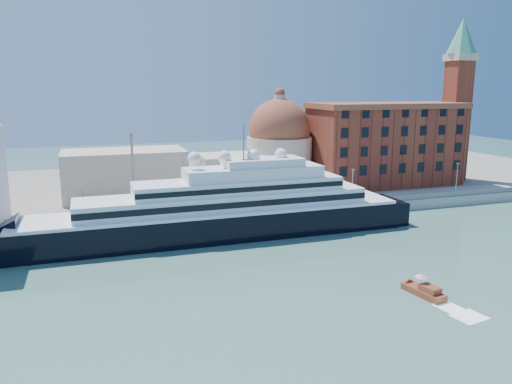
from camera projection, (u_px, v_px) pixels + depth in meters
name	position (u px, v px, depth m)	size (l,w,h in m)	color
ground	(282.00, 273.00, 80.61)	(400.00, 400.00, 0.00)	#386158
quay	(226.00, 216.00, 111.87)	(180.00, 10.00, 2.50)	gray
land	(190.00, 184.00, 149.92)	(260.00, 72.00, 2.00)	slate
quay_fence	(232.00, 212.00, 107.32)	(180.00, 0.10, 1.20)	slate
superyacht	(204.00, 216.00, 98.61)	(87.50, 12.13, 26.15)	black
service_barge	(24.00, 255.00, 87.09)	(12.09, 5.51, 2.62)	white
water_taxi	(424.00, 291.00, 71.82)	(3.37, 7.07, 3.22)	maroon
warehouse	(385.00, 143.00, 142.30)	(43.00, 19.00, 23.25)	brown
campanile	(458.00, 90.00, 146.75)	(8.40, 8.40, 47.00)	brown
church	(225.00, 158.00, 133.87)	(66.00, 18.00, 25.50)	beige
lamp_posts	(170.00, 183.00, 104.52)	(120.80, 2.40, 18.00)	slate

